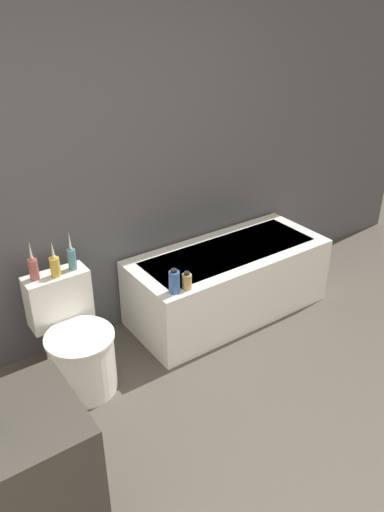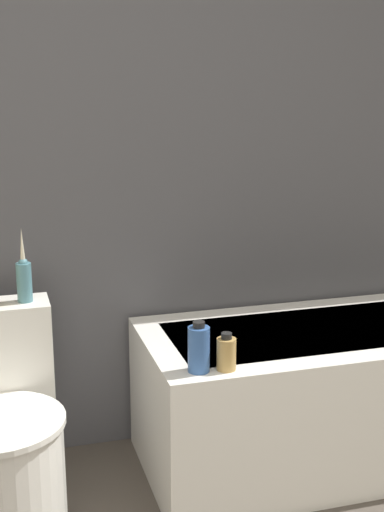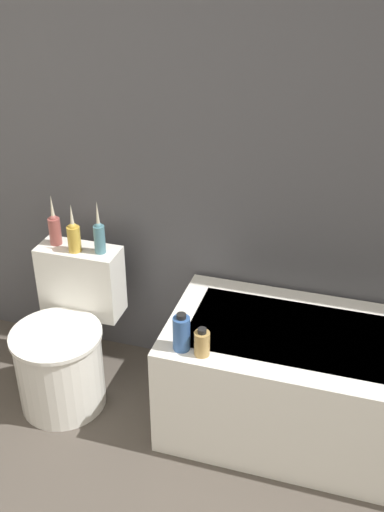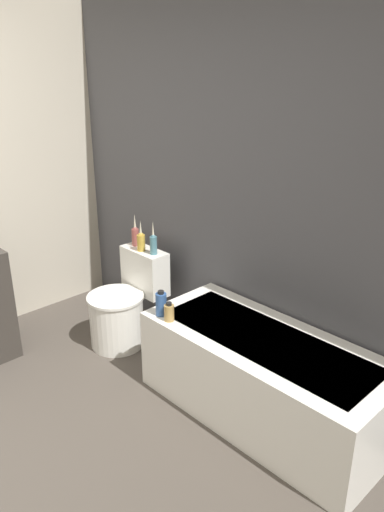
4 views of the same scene
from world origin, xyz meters
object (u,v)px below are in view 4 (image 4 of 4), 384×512
(shampoo_bottle_short, at_px, (169,312))
(vase_silver, at_px, (141,241))
(toilet, at_px, (124,307))
(vase_bronze, at_px, (153,243))
(bathtub, at_px, (263,377))
(vase_gold, at_px, (135,235))
(shampoo_bottle_tall, at_px, (161,304))

(shampoo_bottle_short, bearing_deg, vase_silver, 153.46)
(toilet, height_order, vase_bronze, vase_bronze)
(bathtub, relative_size, vase_bronze, 5.89)
(vase_gold, relative_size, shampoo_bottle_short, 2.01)
(bathtub, bearing_deg, shampoo_bottle_tall, -159.31)
(vase_gold, relative_size, vase_silver, 1.06)
(toilet, bearing_deg, bathtub, 3.73)
(bathtub, xyz_separation_m, vase_silver, (-1.32, 0.11, 0.52))
(bathtub, relative_size, vase_gold, 6.06)
(vase_bronze, bearing_deg, bathtub, -6.22)
(shampoo_bottle_tall, bearing_deg, shampoo_bottle_short, -7.66)
(bathtub, distance_m, vase_gold, 1.54)
(vase_bronze, bearing_deg, shampoo_bottle_tall, -35.80)
(vase_silver, bearing_deg, toilet, -90.00)
(bathtub, distance_m, shampoo_bottle_short, 0.71)
(vase_gold, distance_m, vase_silver, 0.13)
(shampoo_bottle_short, bearing_deg, vase_bronze, 147.60)
(toilet, relative_size, shampoo_bottle_tall, 4.16)
(shampoo_bottle_tall, xyz_separation_m, shampoo_bottle_short, (0.09, -0.01, -0.02))
(vase_gold, xyz_separation_m, shampoo_bottle_short, (0.87, -0.41, -0.20))
(shampoo_bottle_short, bearing_deg, toilet, 166.54)
(toilet, xyz_separation_m, vase_bronze, (0.12, 0.22, 0.51))
(toilet, height_order, vase_silver, vase_silver)
(bathtub, relative_size, shampoo_bottle_short, 12.20)
(vase_bronze, bearing_deg, shampoo_bottle_short, -32.40)
(vase_gold, distance_m, shampoo_bottle_short, 0.98)
(vase_gold, bearing_deg, bathtub, -5.85)
(toilet, distance_m, vase_gold, 0.57)
(bathtub, height_order, vase_silver, vase_silver)
(vase_gold, height_order, shampoo_bottle_tall, vase_gold)
(shampoo_bottle_tall, distance_m, shampoo_bottle_short, 0.10)
(vase_bronze, bearing_deg, vase_gold, 175.98)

